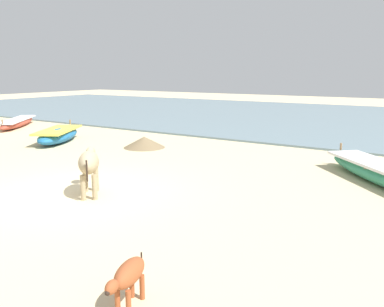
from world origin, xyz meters
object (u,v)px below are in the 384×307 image
(fishing_boat_2, at_px, (17,122))
(calf_near_rust, at_px, (128,276))
(fishing_boat_0, at_px, (58,135))
(cow_adult_dun, at_px, (89,164))

(fishing_boat_2, xyz_separation_m, calf_near_rust, (15.33, -8.87, 0.19))
(calf_near_rust, bearing_deg, fishing_boat_0, -140.41)
(fishing_boat_2, distance_m, cow_adult_dun, 13.12)
(fishing_boat_0, xyz_separation_m, cow_adult_dun, (6.19, -4.14, 0.43))
(fishing_boat_2, height_order, cow_adult_dun, cow_adult_dun)
(fishing_boat_0, height_order, cow_adult_dun, cow_adult_dun)
(fishing_boat_0, bearing_deg, cow_adult_dun, -153.91)
(fishing_boat_0, bearing_deg, fishing_boat_2, 40.85)
(calf_near_rust, bearing_deg, cow_adult_dun, -142.87)
(cow_adult_dun, distance_m, calf_near_rust, 4.67)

